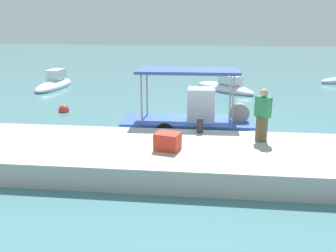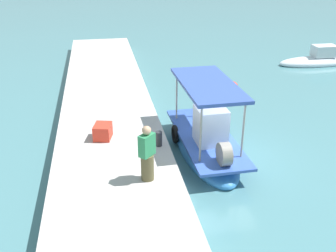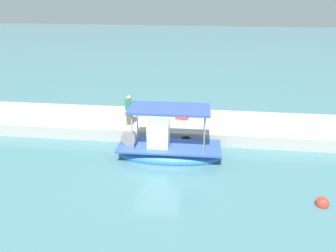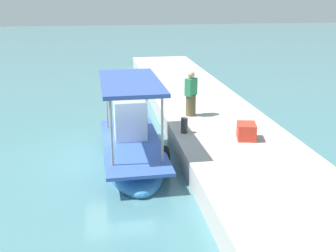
{
  "view_description": "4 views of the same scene",
  "coord_description": "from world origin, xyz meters",
  "px_view_note": "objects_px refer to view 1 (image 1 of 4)",
  "views": [
    {
      "loc": [
        0.26,
        -15.07,
        4.64
      ],
      "look_at": [
        -1.2,
        -2.26,
        0.91
      ],
      "focal_mm": 38.7,
      "sensor_mm": 36.0,
      "label": 1
    },
    {
      "loc": [
        12.14,
        -4.26,
        7.25
      ],
      "look_at": [
        -0.58,
        -1.95,
        1.21
      ],
      "focal_mm": 41.48,
      "sensor_mm": 36.0,
      "label": 2
    },
    {
      "loc": [
        -2.37,
        15.36,
        8.58
      ],
      "look_at": [
        -0.33,
        -2.21,
        1.07
      ],
      "focal_mm": 36.24,
      "sensor_mm": 36.0,
      "label": 3
    },
    {
      "loc": [
        -13.6,
        0.38,
        5.48
      ],
      "look_at": [
        0.09,
        -1.82,
        0.98
      ],
      "focal_mm": 44.33,
      "sensor_mm": 36.0,
      "label": 4
    }
  ],
  "objects_px": {
    "cargo_crate": "(168,141)",
    "moored_boat_far": "(225,87)",
    "marker_buoy": "(64,110)",
    "main_fishing_boat": "(189,125)",
    "mooring_bollard": "(200,125)",
    "moored_boat_near": "(54,84)",
    "fisherman_near_bollard": "(262,117)"
  },
  "relations": [
    {
      "from": "marker_buoy",
      "to": "main_fishing_boat",
      "type": "bearing_deg",
      "value": -26.72
    },
    {
      "from": "marker_buoy",
      "to": "moored_boat_far",
      "type": "distance_m",
      "value": 11.36
    },
    {
      "from": "fisherman_near_bollard",
      "to": "cargo_crate",
      "type": "height_order",
      "value": "fisherman_near_bollard"
    },
    {
      "from": "fisherman_near_bollard",
      "to": "moored_boat_far",
      "type": "height_order",
      "value": "fisherman_near_bollard"
    },
    {
      "from": "mooring_bollard",
      "to": "moored_boat_near",
      "type": "xyz_separation_m",
      "value": [
        -10.96,
        12.43,
        -0.76
      ]
    },
    {
      "from": "cargo_crate",
      "to": "moored_boat_near",
      "type": "bearing_deg",
      "value": 124.82
    },
    {
      "from": "mooring_bollard",
      "to": "moored_boat_near",
      "type": "bearing_deg",
      "value": 131.4
    },
    {
      "from": "main_fishing_boat",
      "to": "fisherman_near_bollard",
      "type": "xyz_separation_m",
      "value": [
        2.58,
        -2.56,
        1.05
      ]
    },
    {
      "from": "mooring_bollard",
      "to": "moored_boat_near",
      "type": "height_order",
      "value": "mooring_bollard"
    },
    {
      "from": "cargo_crate",
      "to": "moored_boat_near",
      "type": "xyz_separation_m",
      "value": [
        -9.99,
        14.37,
        -0.76
      ]
    },
    {
      "from": "moored_boat_far",
      "to": "main_fishing_boat",
      "type": "bearing_deg",
      "value": -100.03
    },
    {
      "from": "cargo_crate",
      "to": "moored_boat_near",
      "type": "height_order",
      "value": "cargo_crate"
    },
    {
      "from": "main_fishing_boat",
      "to": "marker_buoy",
      "type": "relative_size",
      "value": 10.17
    },
    {
      "from": "mooring_bollard",
      "to": "marker_buoy",
      "type": "relative_size",
      "value": 0.98
    },
    {
      "from": "mooring_bollard",
      "to": "moored_boat_far",
      "type": "height_order",
      "value": "mooring_bollard"
    },
    {
      "from": "mooring_bollard",
      "to": "moored_boat_near",
      "type": "distance_m",
      "value": 16.58
    },
    {
      "from": "marker_buoy",
      "to": "moored_boat_far",
      "type": "height_order",
      "value": "moored_boat_far"
    },
    {
      "from": "main_fishing_boat",
      "to": "mooring_bollard",
      "type": "height_order",
      "value": "main_fishing_boat"
    },
    {
      "from": "cargo_crate",
      "to": "fisherman_near_bollard",
      "type": "bearing_deg",
      "value": 22.41
    },
    {
      "from": "mooring_bollard",
      "to": "moored_boat_far",
      "type": "xyz_separation_m",
      "value": [
        1.4,
        12.56,
        -0.79
      ]
    },
    {
      "from": "cargo_crate",
      "to": "marker_buoy",
      "type": "xyz_separation_m",
      "value": [
        -6.42,
        7.3,
        -0.9
      ]
    },
    {
      "from": "fisherman_near_bollard",
      "to": "moored_boat_far",
      "type": "relative_size",
      "value": 0.37
    },
    {
      "from": "main_fishing_boat",
      "to": "marker_buoy",
      "type": "height_order",
      "value": "main_fishing_boat"
    },
    {
      "from": "mooring_bollard",
      "to": "main_fishing_boat",
      "type": "bearing_deg",
      "value": 104.41
    },
    {
      "from": "moored_boat_near",
      "to": "moored_boat_far",
      "type": "relative_size",
      "value": 1.04
    },
    {
      "from": "marker_buoy",
      "to": "cargo_crate",
      "type": "bearing_deg",
      "value": -48.65
    },
    {
      "from": "fisherman_near_bollard",
      "to": "moored_boat_near",
      "type": "height_order",
      "value": "fisherman_near_bollard"
    },
    {
      "from": "cargo_crate",
      "to": "moored_boat_far",
      "type": "bearing_deg",
      "value": 80.73
    },
    {
      "from": "main_fishing_boat",
      "to": "moored_boat_near",
      "type": "distance_m",
      "value": 14.86
    },
    {
      "from": "main_fishing_boat",
      "to": "moored_boat_far",
      "type": "bearing_deg",
      "value": 79.97
    },
    {
      "from": "cargo_crate",
      "to": "moored_boat_far",
      "type": "height_order",
      "value": "cargo_crate"
    },
    {
      "from": "main_fishing_boat",
      "to": "marker_buoy",
      "type": "distance_m",
      "value": 7.74
    }
  ]
}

